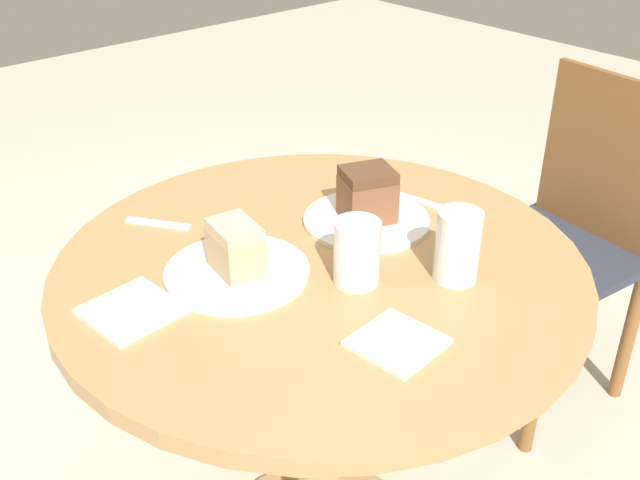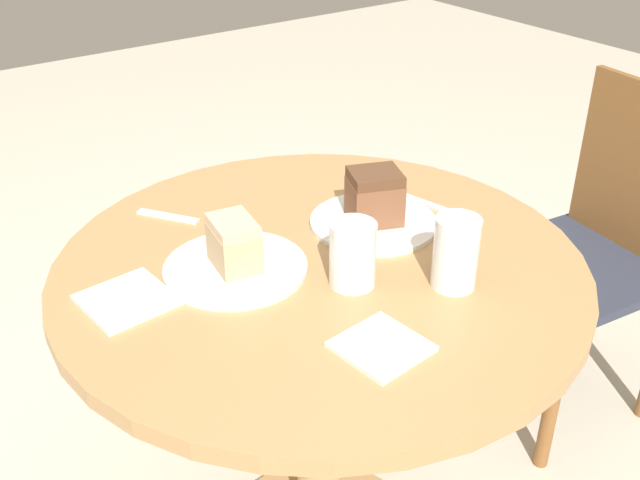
# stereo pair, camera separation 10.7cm
# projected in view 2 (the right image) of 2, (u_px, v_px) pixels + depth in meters

# --- Properties ---
(table) EXTENTS (0.92, 0.92, 0.74)m
(table) POSITION_uv_depth(u_px,v_px,m) (320.00, 339.00, 1.38)
(table) COLOR tan
(table) RESTS_ON ground_plane
(chair) EXTENTS (0.45, 0.45, 0.86)m
(chair) POSITION_uv_depth(u_px,v_px,m) (590.00, 252.00, 1.89)
(chair) COLOR brown
(chair) RESTS_ON ground_plane
(plate_near) EXTENTS (0.24, 0.24, 0.01)m
(plate_near) POSITION_uv_depth(u_px,v_px,m) (373.00, 222.00, 1.40)
(plate_near) COLOR silver
(plate_near) RESTS_ON table
(plate_far) EXTENTS (0.24, 0.24, 0.01)m
(plate_far) POSITION_uv_depth(u_px,v_px,m) (236.00, 268.00, 1.26)
(plate_far) COLOR silver
(plate_far) RESTS_ON table
(cake_slice_near) EXTENTS (0.11, 0.12, 0.10)m
(cake_slice_near) POSITION_uv_depth(u_px,v_px,m) (375.00, 197.00, 1.37)
(cake_slice_near) COLOR brown
(cake_slice_near) RESTS_ON plate_near
(cake_slice_far) EXTENTS (0.10, 0.08, 0.09)m
(cake_slice_far) POSITION_uv_depth(u_px,v_px,m) (234.00, 243.00, 1.24)
(cake_slice_far) COLOR tan
(cake_slice_far) RESTS_ON plate_far
(glass_lemonade) EXTENTS (0.08, 0.08, 0.11)m
(glass_lemonade) POSITION_uv_depth(u_px,v_px,m) (352.00, 258.00, 1.21)
(glass_lemonade) COLOR beige
(glass_lemonade) RESTS_ON table
(glass_water) EXTENTS (0.07, 0.07, 0.12)m
(glass_water) POSITION_uv_depth(u_px,v_px,m) (455.00, 256.00, 1.20)
(glass_water) COLOR silver
(glass_water) RESTS_ON table
(napkin_stack) EXTENTS (0.14, 0.14, 0.01)m
(napkin_stack) POSITION_uv_depth(u_px,v_px,m) (127.00, 300.00, 1.18)
(napkin_stack) COLOR silver
(napkin_stack) RESTS_ON table
(fork) EXTENTS (0.18, 0.06, 0.00)m
(fork) POSITION_uv_depth(u_px,v_px,m) (440.00, 209.00, 1.45)
(fork) COLOR silver
(fork) RESTS_ON table
(spoon) EXTENTS (0.12, 0.09, 0.00)m
(spoon) POSITION_uv_depth(u_px,v_px,m) (168.00, 216.00, 1.43)
(spoon) COLOR silver
(spoon) RESTS_ON table
(napkin_side) EXTENTS (0.13, 0.13, 0.01)m
(napkin_side) POSITION_uv_depth(u_px,v_px,m) (381.00, 347.00, 1.08)
(napkin_side) COLOR silver
(napkin_side) RESTS_ON table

